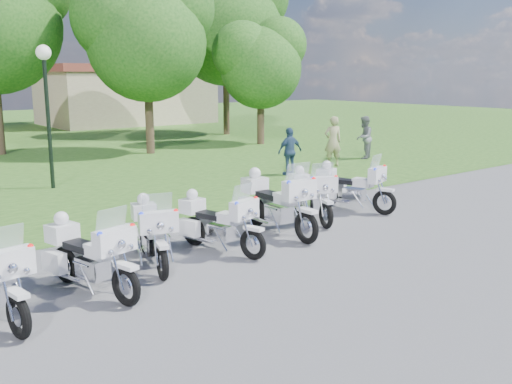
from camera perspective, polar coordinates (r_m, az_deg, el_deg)
ground at (r=11.30m, az=2.83°, el=-5.84°), size 100.00×100.00×0.00m
motorcycle_2 at (r=9.40m, az=-16.45°, el=-6.01°), size 1.04×2.16×1.47m
motorcycle_3 at (r=10.50m, az=-10.45°, el=-3.93°), size 1.10×2.10×1.45m
motorcycle_4 at (r=11.11m, az=-3.90°, el=-2.97°), size 1.02×2.07×1.42m
motorcycle_5 at (r=12.35m, az=1.97°, el=-1.01°), size 0.83×2.45×1.65m
motorcycle_6 at (r=13.61m, az=5.43°, el=-0.21°), size 1.17×2.08×1.46m
motorcycle_7 at (r=14.68m, az=9.43°, el=0.59°), size 1.15×2.15×1.49m
lamp_post at (r=18.14m, az=-20.31°, el=10.33°), size 0.44×0.44×4.25m
tree_2 at (r=25.50m, az=-11.07°, el=15.63°), size 5.97×5.10×7.97m
tree_3 at (r=28.48m, az=0.39°, el=13.05°), size 4.66×3.98×6.21m
tree_4 at (r=33.46m, az=-3.21°, el=17.01°), size 7.42×6.33×9.89m
building_east at (r=42.23m, az=-12.83°, el=9.53°), size 11.44×7.28×4.10m
bystander_a at (r=21.67m, az=7.68°, el=5.02°), size 0.80×0.67×1.88m
bystander_b at (r=23.85m, az=10.75°, el=5.35°), size 1.06×0.99×1.75m
bystander_c at (r=19.58m, az=3.41°, el=4.05°), size 0.99×0.48×1.64m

